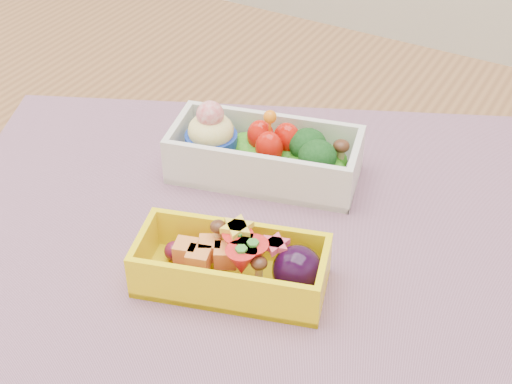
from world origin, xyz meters
The scene contains 4 objects.
table centered at (0.00, 0.00, 0.65)m, with size 1.20×0.80×0.75m.
placemat centered at (0.01, -0.01, 0.75)m, with size 0.53×0.41×0.00m, color gray.
bento_white centered at (-0.02, 0.06, 0.78)m, with size 0.19×0.12×0.07m.
bento_yellow centered at (0.03, -0.08, 0.77)m, with size 0.16×0.10×0.05m.
Camera 1 is at (0.25, -0.44, 1.17)m, focal length 52.02 mm.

